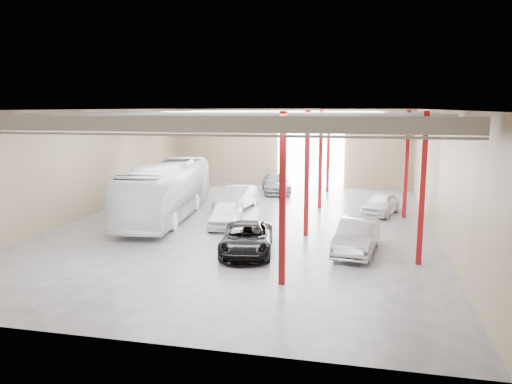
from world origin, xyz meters
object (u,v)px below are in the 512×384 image
at_px(car_row_c, 276,183).
at_px(car_right_near, 357,236).
at_px(coach_bus, 167,190).
at_px(black_sedan, 247,238).
at_px(car_row_b, 237,198).
at_px(car_right_far, 381,203).
at_px(car_row_a, 225,214).

xyz_separation_m(car_row_c, car_right_near, (7.16, -16.72, 0.03)).
relative_size(coach_bus, car_right_near, 2.57).
bearing_deg(car_right_near, black_sedan, -159.20).
xyz_separation_m(car_row_b, car_right_near, (8.58, -9.12, 0.00)).
height_order(black_sedan, car_right_far, car_right_far).
relative_size(car_row_a, car_right_far, 1.01).
height_order(car_row_b, car_row_c, car_row_b).
bearing_deg(black_sedan, car_row_c, 86.36).
relative_size(black_sedan, car_right_near, 1.05).
bearing_deg(car_row_a, coach_bus, 152.62).
distance_m(car_row_b, car_right_far, 9.97).
xyz_separation_m(black_sedan, car_right_near, (5.32, 1.28, 0.09)).
distance_m(coach_bus, car_row_b, 5.35).
distance_m(black_sedan, car_right_near, 5.47).
relative_size(coach_bus, car_row_c, 2.35).
relative_size(car_row_a, car_row_b, 0.87).
distance_m(black_sedan, car_row_c, 18.09).
height_order(car_row_c, car_right_near, car_right_near).
relative_size(black_sedan, car_row_a, 1.21).
bearing_deg(black_sedan, car_row_a, 107.23).
bearing_deg(black_sedan, coach_bus, 126.80).
relative_size(black_sedan, car_row_b, 1.06).
distance_m(coach_bus, black_sedan, 9.76).
height_order(car_right_near, car_right_far, car_right_near).
relative_size(coach_bus, car_row_a, 2.95).
xyz_separation_m(coach_bus, car_row_b, (3.75, 3.70, -0.98)).
xyz_separation_m(car_row_a, car_row_b, (-0.64, 5.20, 0.08)).
xyz_separation_m(car_row_a, car_right_near, (7.93, -3.92, 0.08)).
relative_size(coach_bus, car_right_far, 2.98).
bearing_deg(car_row_b, car_right_far, 8.44).
relative_size(car_row_b, car_right_near, 1.00).
height_order(car_row_a, car_right_near, car_right_near).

